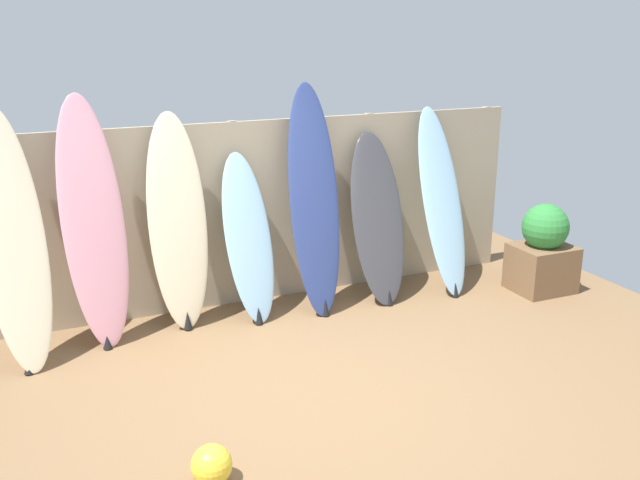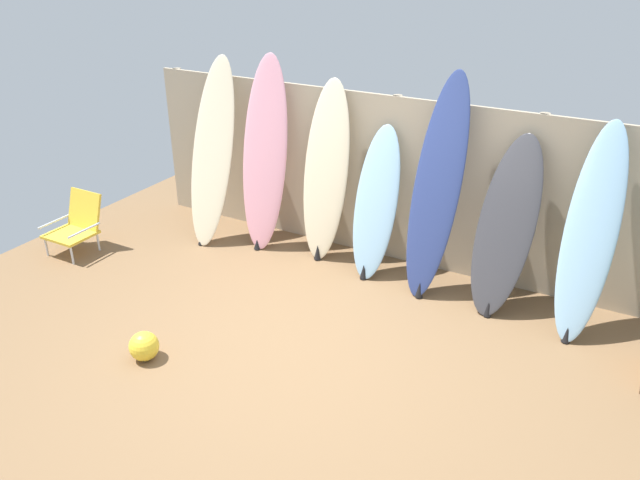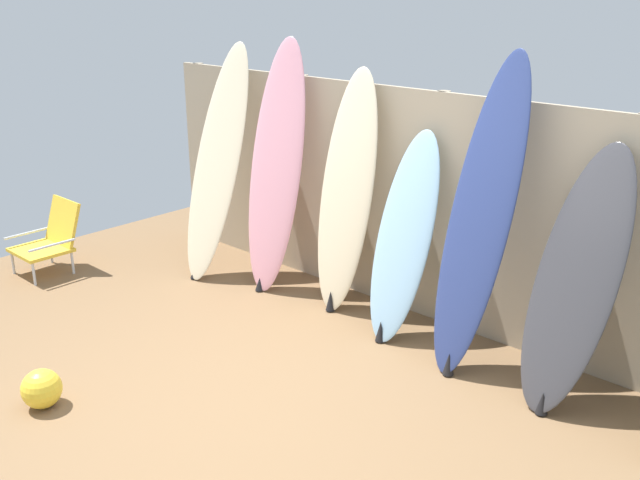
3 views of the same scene
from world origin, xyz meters
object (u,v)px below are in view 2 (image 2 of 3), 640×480
(surfboard_navy_4, at_px, (437,189))
(surfboard_skyblue_6, at_px, (590,235))
(surfboard_pink_1, at_px, (265,155))
(surfboard_charcoal_5, at_px, (506,228))
(surfboard_skyblue_3, at_px, (376,204))
(beach_ball, at_px, (144,346))
(beach_chair, at_px, (77,223))
(surfboard_cream_0, at_px, (212,153))
(surfboard_cream_2, at_px, (326,173))

(surfboard_navy_4, bearing_deg, surfboard_skyblue_6, -0.94)
(surfboard_pink_1, relative_size, surfboard_charcoal_5, 1.30)
(surfboard_skyblue_3, distance_m, surfboard_navy_4, 0.72)
(surfboard_navy_4, relative_size, surfboard_skyblue_6, 1.15)
(surfboard_charcoal_5, bearing_deg, beach_ball, -135.26)
(surfboard_pink_1, bearing_deg, beach_ball, -82.23)
(surfboard_skyblue_3, height_order, surfboard_navy_4, surfboard_navy_4)
(surfboard_charcoal_5, distance_m, beach_chair, 4.64)
(surfboard_cream_0, distance_m, beach_ball, 2.63)
(surfboard_cream_2, xyz_separation_m, surfboard_navy_4, (1.28, -0.13, 0.10))
(surfboard_cream_0, xyz_separation_m, surfboard_cream_2, (1.37, 0.19, -0.06))
(surfboard_skyblue_6, bearing_deg, surfboard_navy_4, 179.06)
(surfboard_skyblue_6, bearing_deg, surfboard_skyblue_3, 177.99)
(surfboard_skyblue_3, bearing_deg, surfboard_navy_4, -4.35)
(surfboard_skyblue_3, xyz_separation_m, surfboard_navy_4, (0.65, -0.05, 0.31))
(surfboard_skyblue_3, bearing_deg, surfboard_cream_0, -176.78)
(surfboard_cream_0, height_order, beach_chair, surfboard_cream_0)
(surfboard_pink_1, bearing_deg, beach_chair, -145.70)
(surfboard_skyblue_6, xyz_separation_m, beach_ball, (-3.09, -2.32, -0.80))
(surfboard_cream_2, relative_size, beach_ball, 7.66)
(surfboard_navy_4, bearing_deg, surfboard_cream_0, -178.63)
(surfboard_skyblue_3, relative_size, beach_chair, 2.35)
(surfboard_cream_2, xyz_separation_m, surfboard_skyblue_3, (0.63, -0.08, -0.20))
(surfboard_skyblue_6, xyz_separation_m, beach_chair, (-5.19, -1.13, -0.60))
(surfboard_charcoal_5, relative_size, beach_ball, 6.49)
(surfboard_skyblue_3, height_order, beach_chair, surfboard_skyblue_3)
(surfboard_cream_0, xyz_separation_m, surfboard_pink_1, (0.64, 0.12, 0.04))
(beach_chair, distance_m, beach_ball, 2.42)
(surfboard_charcoal_5, height_order, beach_chair, surfboard_charcoal_5)
(surfboard_cream_2, relative_size, surfboard_charcoal_5, 1.18)
(surfboard_pink_1, height_order, beach_ball, surfboard_pink_1)
(surfboard_cream_2, bearing_deg, surfboard_skyblue_6, -3.17)
(beach_chair, bearing_deg, surfboard_charcoal_5, 18.32)
(surfboard_skyblue_3, distance_m, surfboard_skyblue_6, 2.06)
(surfboard_pink_1, distance_m, beach_chair, 2.26)
(surfboard_cream_0, bearing_deg, surfboard_skyblue_6, 0.57)
(surfboard_skyblue_3, bearing_deg, beach_ball, -113.40)
(surfboard_cream_0, bearing_deg, surfboard_pink_1, 10.44)
(surfboard_skyblue_6, bearing_deg, surfboard_cream_0, -179.43)
(surfboard_cream_0, xyz_separation_m, beach_ball, (0.96, -2.28, -0.90))
(surfboard_charcoal_5, bearing_deg, beach_chair, -165.42)
(surfboard_cream_0, height_order, surfboard_skyblue_3, surfboard_cream_0)
(surfboard_navy_4, bearing_deg, surfboard_pink_1, 178.45)
(surfboard_cream_0, xyz_separation_m, beach_chair, (-1.13, -1.09, -0.70))
(surfboard_cream_0, relative_size, beach_ball, 8.14)
(surfboard_pink_1, distance_m, surfboard_navy_4, 2.01)
(surfboard_cream_2, bearing_deg, surfboard_charcoal_5, -3.42)
(surfboard_cream_2, xyz_separation_m, surfboard_skyblue_6, (2.69, -0.15, -0.04))
(surfboard_pink_1, relative_size, surfboard_skyblue_6, 1.14)
(surfboard_pink_1, distance_m, beach_ball, 2.59)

